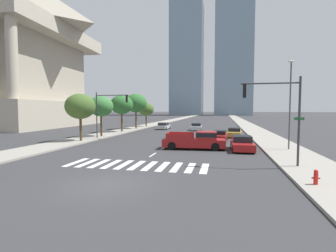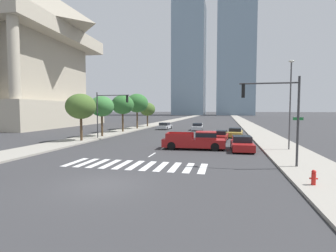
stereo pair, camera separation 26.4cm
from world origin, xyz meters
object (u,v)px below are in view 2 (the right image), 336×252
sedan_gold_4 (235,133)px  traffic_signal_near (276,105)px  traffic_signal_far (109,107)px  street_tree_nearest (81,106)px  street_lamp_east (290,98)px  sedan_silver_0 (197,127)px  sedan_red_1 (220,136)px  sedan_red_2 (242,144)px  street_tree_third (123,105)px  street_tree_fifth (147,109)px  fire_hydrant (314,177)px  street_tree_second (102,106)px  pickup_truck (197,141)px  street_tree_fourth (137,103)px  sedan_silver_3 (165,126)px

sedan_gold_4 → traffic_signal_near: 18.78m
traffic_signal_far → street_tree_nearest: traffic_signal_far is taller
street_lamp_east → sedan_silver_0: bearing=116.4°
sedan_silver_0 → sedan_red_1: size_ratio=1.10×
sedan_red_2 → traffic_signal_far: traffic_signal_far is taller
traffic_signal_near → street_tree_third: 28.86m
street_tree_third → street_tree_fifth: 13.48m
sedan_gold_4 → street_tree_nearest: (-17.58, -9.21, 3.51)m
fire_hydrant → street_tree_second: bearing=137.9°
pickup_truck → traffic_signal_near: (5.69, -6.53, 3.17)m
sedan_gold_4 → street_tree_fourth: bearing=-113.6°
sedan_silver_3 → sedan_gold_4: size_ratio=0.99×
street_lamp_east → sedan_silver_3: bearing=127.0°
pickup_truck → street_tree_third: (-13.62, 14.91, 3.69)m
traffic_signal_far → street_tree_second: 2.83m
sedan_silver_0 → street_tree_third: bearing=-61.3°
pickup_truck → street_tree_fourth: size_ratio=0.90×
traffic_signal_near → pickup_truck: bearing=-48.9°
street_tree_fourth → sedan_silver_3: bearing=13.5°
fire_hydrant → street_tree_fourth: bearing=122.0°
street_tree_nearest → street_tree_fifth: (-0.00, 25.72, -0.28)m
street_tree_fourth → street_tree_nearest: bearing=-90.0°
street_tree_second → street_tree_nearest: bearing=-90.0°
sedan_red_1 → sedan_silver_0: bearing=-158.9°
street_tree_second → street_tree_fifth: size_ratio=1.06×
pickup_truck → street_tree_fifth: 31.62m
sedan_silver_0 → sedan_red_2: (6.35, -21.74, 0.02)m
street_tree_nearest → street_tree_fifth: bearing=90.0°
pickup_truck → traffic_signal_near: size_ratio=1.04×
sedan_silver_3 → street_lamp_east: street_lamp_east is taller
sedan_gold_4 → sedan_red_2: bearing=6.7°
street_tree_second → street_tree_fourth: bearing=90.0°
sedan_silver_0 → street_tree_fifth: 13.47m
traffic_signal_far → street_lamp_east: (19.82, -4.95, 0.63)m
street_tree_fourth → sedan_gold_4: bearing=-29.6°
sedan_red_2 → street_tree_third: 23.38m
sedan_red_1 → sedan_red_2: sedan_red_2 is taller
fire_hydrant → traffic_signal_near: (-1.02, 4.11, 3.46)m
sedan_silver_3 → sedan_gold_4: sedan_silver_3 is taller
street_tree_third → street_tree_fifth: bearing=90.0°
pickup_truck → street_tree_nearest: bearing=166.3°
sedan_red_1 → sedan_silver_3: sedan_silver_3 is taller
traffic_signal_far → street_lamp_east: size_ratio=0.72×
street_tree_fifth → street_tree_nearest: bearing=-90.0°
traffic_signal_far → street_tree_fourth: street_tree_fourth is taller
sedan_gold_4 → street_tree_second: bearing=-70.9°
sedan_red_1 → street_tree_third: street_tree_third is taller
pickup_truck → fire_hydrant: pickup_truck is taller
sedan_red_2 → street_lamp_east: street_lamp_east is taller
sedan_silver_0 → street_tree_third: size_ratio=0.81×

